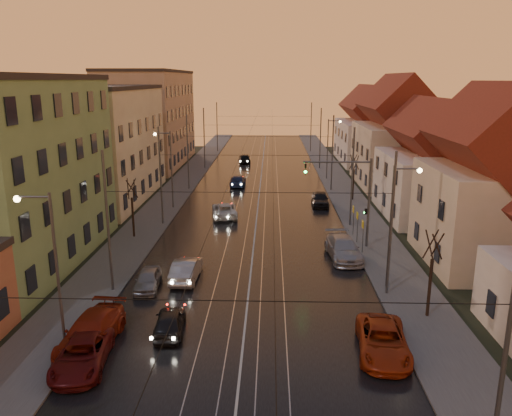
# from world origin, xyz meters

# --- Properties ---
(ground) EXTENTS (160.00, 160.00, 0.00)m
(ground) POSITION_xyz_m (0.00, 0.00, 0.00)
(ground) COLOR black
(ground) RESTS_ON ground
(road) EXTENTS (16.00, 120.00, 0.04)m
(road) POSITION_xyz_m (0.00, 40.00, 0.02)
(road) COLOR black
(road) RESTS_ON ground
(sidewalk_left) EXTENTS (4.00, 120.00, 0.15)m
(sidewalk_left) POSITION_xyz_m (-10.00, 40.00, 0.07)
(sidewalk_left) COLOR #4C4C4C
(sidewalk_left) RESTS_ON ground
(sidewalk_right) EXTENTS (4.00, 120.00, 0.15)m
(sidewalk_right) POSITION_xyz_m (10.00, 40.00, 0.07)
(sidewalk_right) COLOR #4C4C4C
(sidewalk_right) RESTS_ON ground
(tram_rail_0) EXTENTS (0.06, 120.00, 0.03)m
(tram_rail_0) POSITION_xyz_m (-2.20, 40.00, 0.06)
(tram_rail_0) COLOR gray
(tram_rail_0) RESTS_ON road
(tram_rail_1) EXTENTS (0.06, 120.00, 0.03)m
(tram_rail_1) POSITION_xyz_m (-0.77, 40.00, 0.06)
(tram_rail_1) COLOR gray
(tram_rail_1) RESTS_ON road
(tram_rail_2) EXTENTS (0.06, 120.00, 0.03)m
(tram_rail_2) POSITION_xyz_m (0.77, 40.00, 0.06)
(tram_rail_2) COLOR gray
(tram_rail_2) RESTS_ON road
(tram_rail_3) EXTENTS (0.06, 120.00, 0.03)m
(tram_rail_3) POSITION_xyz_m (2.20, 40.00, 0.06)
(tram_rail_3) COLOR gray
(tram_rail_3) RESTS_ON road
(apartment_left_1) EXTENTS (10.00, 18.00, 13.00)m
(apartment_left_1) POSITION_xyz_m (-17.50, 14.00, 6.50)
(apartment_left_1) COLOR #668E5A
(apartment_left_1) RESTS_ON ground
(apartment_left_2) EXTENTS (10.00, 20.00, 12.00)m
(apartment_left_2) POSITION_xyz_m (-17.50, 34.00, 6.00)
(apartment_left_2) COLOR #C1BA95
(apartment_left_2) RESTS_ON ground
(apartment_left_3) EXTENTS (10.00, 24.00, 14.00)m
(apartment_left_3) POSITION_xyz_m (-17.50, 58.00, 7.00)
(apartment_left_3) COLOR #9B8464
(apartment_left_3) RESTS_ON ground
(house_right_1) EXTENTS (8.67, 10.20, 10.80)m
(house_right_1) POSITION_xyz_m (17.00, 15.00, 5.45)
(house_right_1) COLOR beige
(house_right_1) RESTS_ON ground
(house_right_2) EXTENTS (9.18, 12.24, 9.20)m
(house_right_2) POSITION_xyz_m (17.00, 28.00, 4.64)
(house_right_2) COLOR silver
(house_right_2) RESTS_ON ground
(house_right_3) EXTENTS (9.18, 14.28, 11.50)m
(house_right_3) POSITION_xyz_m (17.00, 43.00, 5.80)
(house_right_3) COLOR beige
(house_right_3) RESTS_ON ground
(house_right_4) EXTENTS (9.18, 16.32, 10.00)m
(house_right_4) POSITION_xyz_m (17.00, 61.00, 5.05)
(house_right_4) COLOR silver
(house_right_4) RESTS_ON ground
(catenary_pole_r_0) EXTENTS (0.16, 0.16, 9.00)m
(catenary_pole_r_0) POSITION_xyz_m (8.60, -6.00, 4.50)
(catenary_pole_r_0) COLOR #595B60
(catenary_pole_r_0) RESTS_ON ground
(catenary_pole_l_1) EXTENTS (0.16, 0.16, 9.00)m
(catenary_pole_l_1) POSITION_xyz_m (-8.60, 9.00, 4.50)
(catenary_pole_l_1) COLOR #595B60
(catenary_pole_l_1) RESTS_ON ground
(catenary_pole_r_1) EXTENTS (0.16, 0.16, 9.00)m
(catenary_pole_r_1) POSITION_xyz_m (8.60, 9.00, 4.50)
(catenary_pole_r_1) COLOR #595B60
(catenary_pole_r_1) RESTS_ON ground
(catenary_pole_l_2) EXTENTS (0.16, 0.16, 9.00)m
(catenary_pole_l_2) POSITION_xyz_m (-8.60, 24.00, 4.50)
(catenary_pole_l_2) COLOR #595B60
(catenary_pole_l_2) RESTS_ON ground
(catenary_pole_r_2) EXTENTS (0.16, 0.16, 9.00)m
(catenary_pole_r_2) POSITION_xyz_m (8.60, 24.00, 4.50)
(catenary_pole_r_2) COLOR #595B60
(catenary_pole_r_2) RESTS_ON ground
(catenary_pole_l_3) EXTENTS (0.16, 0.16, 9.00)m
(catenary_pole_l_3) POSITION_xyz_m (-8.60, 39.00, 4.50)
(catenary_pole_l_3) COLOR #595B60
(catenary_pole_l_3) RESTS_ON ground
(catenary_pole_r_3) EXTENTS (0.16, 0.16, 9.00)m
(catenary_pole_r_3) POSITION_xyz_m (8.60, 39.00, 4.50)
(catenary_pole_r_3) COLOR #595B60
(catenary_pole_r_3) RESTS_ON ground
(catenary_pole_l_4) EXTENTS (0.16, 0.16, 9.00)m
(catenary_pole_l_4) POSITION_xyz_m (-8.60, 54.00, 4.50)
(catenary_pole_l_4) COLOR #595B60
(catenary_pole_l_4) RESTS_ON ground
(catenary_pole_r_4) EXTENTS (0.16, 0.16, 9.00)m
(catenary_pole_r_4) POSITION_xyz_m (8.60, 54.00, 4.50)
(catenary_pole_r_4) COLOR #595B60
(catenary_pole_r_4) RESTS_ON ground
(catenary_pole_l_5) EXTENTS (0.16, 0.16, 9.00)m
(catenary_pole_l_5) POSITION_xyz_m (-8.60, 72.00, 4.50)
(catenary_pole_l_5) COLOR #595B60
(catenary_pole_l_5) RESTS_ON ground
(catenary_pole_r_5) EXTENTS (0.16, 0.16, 9.00)m
(catenary_pole_r_5) POSITION_xyz_m (8.60, 72.00, 4.50)
(catenary_pole_r_5) COLOR #595B60
(catenary_pole_r_5) RESTS_ON ground
(street_lamp_0) EXTENTS (1.75, 0.32, 8.00)m
(street_lamp_0) POSITION_xyz_m (-9.10, 2.00, 4.89)
(street_lamp_0) COLOR #595B60
(street_lamp_0) RESTS_ON ground
(street_lamp_1) EXTENTS (1.75, 0.32, 8.00)m
(street_lamp_1) POSITION_xyz_m (9.10, 10.00, 4.89)
(street_lamp_1) COLOR #595B60
(street_lamp_1) RESTS_ON ground
(street_lamp_2) EXTENTS (1.75, 0.32, 8.00)m
(street_lamp_2) POSITION_xyz_m (-9.10, 30.00, 4.89)
(street_lamp_2) COLOR #595B60
(street_lamp_2) RESTS_ON ground
(street_lamp_3) EXTENTS (1.75, 0.32, 8.00)m
(street_lamp_3) POSITION_xyz_m (9.10, 46.00, 4.89)
(street_lamp_3) COLOR #595B60
(street_lamp_3) RESTS_ON ground
(traffic_light_mast) EXTENTS (5.30, 0.32, 7.20)m
(traffic_light_mast) POSITION_xyz_m (7.99, 18.00, 4.60)
(traffic_light_mast) COLOR #595B60
(traffic_light_mast) RESTS_ON ground
(bare_tree_0) EXTENTS (1.09, 1.09, 5.11)m
(bare_tree_0) POSITION_xyz_m (-10.20, 20.00, 2.49)
(bare_tree_0) COLOR black
(bare_tree_0) RESTS_ON ground
(bare_tree_1) EXTENTS (1.09, 1.09, 5.11)m
(bare_tree_1) POSITION_xyz_m (10.20, 6.00, 2.49)
(bare_tree_1) COLOR black
(bare_tree_1) RESTS_ON ground
(bare_tree_2) EXTENTS (1.09, 1.09, 5.11)m
(bare_tree_2) POSITION_xyz_m (10.40, 34.00, 2.49)
(bare_tree_2) COLOR black
(bare_tree_2) RESTS_ON ground
(driving_car_0) EXTENTS (1.83, 3.86, 1.27)m
(driving_car_0) POSITION_xyz_m (-3.94, 3.86, 0.64)
(driving_car_0) COLOR black
(driving_car_0) RESTS_ON ground
(driving_car_1) EXTENTS (1.66, 4.47, 1.46)m
(driving_car_1) POSITION_xyz_m (-4.26, 11.10, 0.73)
(driving_car_1) COLOR #97989C
(driving_car_1) RESTS_ON ground
(driving_car_2) EXTENTS (2.97, 5.29, 1.40)m
(driving_car_2) POSITION_xyz_m (-3.15, 26.84, 0.70)
(driving_car_2) COLOR silver
(driving_car_2) RESTS_ON ground
(driving_car_3) EXTENTS (1.95, 4.68, 1.35)m
(driving_car_3) POSITION_xyz_m (-2.80, 41.47, 0.68)
(driving_car_3) COLOR #19254B
(driving_car_3) RESTS_ON ground
(driving_car_4) EXTENTS (2.20, 4.57, 1.50)m
(driving_car_4) POSITION_xyz_m (-2.88, 59.06, 0.75)
(driving_car_4) COLOR black
(driving_car_4) RESTS_ON ground
(parked_left_1) EXTENTS (2.74, 5.00, 1.33)m
(parked_left_1) POSITION_xyz_m (-7.35, 0.50, 0.66)
(parked_left_1) COLOR #530E0E
(parked_left_1) RESTS_ON ground
(parked_left_2) EXTENTS (2.55, 5.47, 1.55)m
(parked_left_2) POSITION_xyz_m (-7.60, 2.41, 0.77)
(parked_left_2) COLOR maroon
(parked_left_2) RESTS_ON ground
(parked_left_3) EXTENTS (1.74, 3.77, 1.25)m
(parked_left_3) POSITION_xyz_m (-6.47, 9.53, 0.63)
(parked_left_3) COLOR gray
(parked_left_3) RESTS_ON ground
(parked_right_0) EXTENTS (2.83, 5.29, 1.41)m
(parked_right_0) POSITION_xyz_m (6.85, 2.09, 0.71)
(parked_right_0) COLOR #A42F10
(parked_right_0) RESTS_ON ground
(parked_right_1) EXTENTS (2.59, 5.57, 1.57)m
(parked_right_1) POSITION_xyz_m (6.81, 15.55, 0.79)
(parked_right_1) COLOR #AAA9AF
(parked_right_1) RESTS_ON ground
(parked_right_2) EXTENTS (1.88, 4.40, 1.48)m
(parked_right_2) POSITION_xyz_m (6.58, 31.59, 0.74)
(parked_right_2) COLOR black
(parked_right_2) RESTS_ON ground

